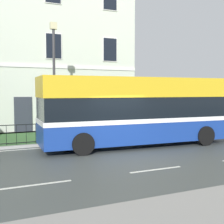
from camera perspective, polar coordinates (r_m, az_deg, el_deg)
The scene contains 5 objects.
ground_plane at distance 12.55m, azimuth 2.12°, elevation -8.36°, with size 60.00×56.00×0.18m.
georgian_townhouse at distance 24.99m, azimuth -18.67°, elevation 14.20°, with size 16.29×10.66×14.02m.
iron_verge_railing at distance 14.97m, azimuth -14.54°, elevation -3.98°, with size 14.57×0.04×0.97m.
single_decker_bus at distance 14.49m, azimuth 5.04°, elevation 0.33°, with size 9.64×3.00×3.32m.
street_lamp_post at distance 16.26m, azimuth -11.16°, elevation 7.60°, with size 0.36×0.24×6.21m.
Camera 1 is at (-5.41, -10.22, 2.68)m, focal length 47.23 mm.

